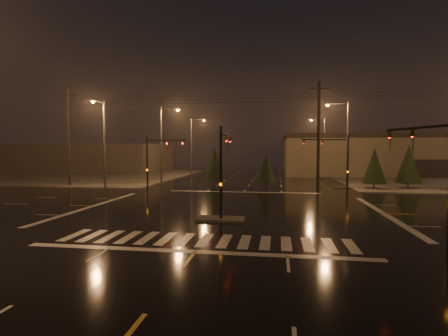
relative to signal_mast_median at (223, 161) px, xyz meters
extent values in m
plane|color=black|center=(0.00, 3.07, -3.75)|extent=(140.00, 140.00, 0.00)
cube|color=#43413C|center=(-30.00, 33.07, -3.69)|extent=(36.00, 36.00, 0.12)
cube|color=#43413C|center=(0.00, -0.93, -3.68)|extent=(3.00, 1.60, 0.15)
cube|color=beige|center=(0.00, -5.93, -3.75)|extent=(15.00, 2.60, 0.01)
cube|color=beige|center=(0.00, -7.93, -3.75)|extent=(16.00, 0.50, 0.01)
cube|color=beige|center=(0.00, 14.07, -3.75)|extent=(16.00, 0.50, 0.01)
cube|color=#756C53|center=(35.00, 49.07, -0.25)|extent=(60.00, 28.00, 7.00)
cube|color=black|center=(35.00, 49.07, 3.05)|extent=(60.20, 28.20, 0.80)
cube|color=#3E3836|center=(-35.00, 45.07, -0.95)|extent=(30.00, 18.00, 5.60)
cylinder|color=black|center=(0.00, -0.93, -0.75)|extent=(0.18, 0.18, 6.00)
cylinder|color=black|center=(0.00, 1.32, 1.75)|extent=(0.12, 4.50, 0.12)
imported|color=#594707|center=(0.00, 3.35, 1.70)|extent=(0.16, 0.20, 1.00)
cube|color=#594707|center=(0.00, -0.93, -1.45)|extent=(0.25, 0.18, 0.35)
cylinder|color=black|center=(10.50, 13.57, -0.75)|extent=(0.18, 0.18, 6.00)
cylinder|color=black|center=(8.15, 12.72, 1.75)|extent=(4.74, 1.82, 0.12)
imported|color=#594707|center=(6.04, 11.95, 1.70)|extent=(0.24, 0.22, 1.00)
cube|color=#594707|center=(10.50, 13.57, -1.45)|extent=(0.25, 0.18, 0.35)
cylinder|color=black|center=(-10.50, 13.57, -0.75)|extent=(0.18, 0.18, 6.00)
cylinder|color=black|center=(-8.15, 12.72, 1.75)|extent=(4.74, 1.82, 0.12)
imported|color=#594707|center=(-6.04, 11.95, 1.70)|extent=(0.24, 0.22, 1.00)
cube|color=#594707|center=(-10.50, 13.57, -1.45)|extent=(0.25, 0.18, 0.35)
cylinder|color=black|center=(9.82, -5.55, 1.75)|extent=(1.48, 3.80, 0.12)
imported|color=#594707|center=(9.20, -3.86, 1.70)|extent=(0.22, 0.24, 1.00)
cylinder|color=#38383A|center=(-11.50, 21.07, 1.25)|extent=(0.24, 0.24, 10.00)
cylinder|color=#38383A|center=(-10.30, 21.07, 6.05)|extent=(2.40, 0.14, 0.14)
cube|color=#38383A|center=(-9.20, 21.07, 6.00)|extent=(0.70, 0.30, 0.18)
sphere|color=orange|center=(-9.20, 21.07, 5.87)|extent=(0.32, 0.32, 0.32)
cylinder|color=#38383A|center=(-11.50, 37.07, 1.25)|extent=(0.24, 0.24, 10.00)
cylinder|color=#38383A|center=(-10.30, 37.07, 6.05)|extent=(2.40, 0.14, 0.14)
cube|color=#38383A|center=(-9.20, 37.07, 6.00)|extent=(0.70, 0.30, 0.18)
sphere|color=orange|center=(-9.20, 37.07, 5.87)|extent=(0.32, 0.32, 0.32)
cylinder|color=#38383A|center=(11.50, 19.07, 1.25)|extent=(0.24, 0.24, 10.00)
cylinder|color=#38383A|center=(10.30, 19.07, 6.05)|extent=(2.40, 0.14, 0.14)
cube|color=#38383A|center=(9.20, 19.07, 6.00)|extent=(0.70, 0.30, 0.18)
sphere|color=orange|center=(9.20, 19.07, 5.87)|extent=(0.32, 0.32, 0.32)
cylinder|color=#38383A|center=(11.50, 39.07, 1.25)|extent=(0.24, 0.24, 10.00)
cylinder|color=#38383A|center=(10.30, 39.07, 6.05)|extent=(2.40, 0.14, 0.14)
cube|color=#38383A|center=(9.20, 39.07, 6.00)|extent=(0.70, 0.30, 0.18)
sphere|color=orange|center=(9.20, 39.07, 5.87)|extent=(0.32, 0.32, 0.32)
cylinder|color=#38383A|center=(-16.00, 14.57, 1.25)|extent=(0.24, 0.24, 10.00)
cylinder|color=#38383A|center=(-16.00, 13.37, 6.05)|extent=(0.14, 2.40, 0.14)
cube|color=#38383A|center=(-16.00, 12.27, 6.00)|extent=(0.30, 0.70, 0.18)
sphere|color=orange|center=(-16.00, 12.27, 5.87)|extent=(0.32, 0.32, 0.32)
cylinder|color=black|center=(-22.00, 17.07, 2.25)|extent=(0.32, 0.32, 12.00)
cube|color=black|center=(-22.00, 17.07, 7.45)|extent=(2.20, 0.12, 0.12)
cylinder|color=black|center=(8.00, 17.07, 2.25)|extent=(0.32, 0.32, 12.00)
cube|color=black|center=(8.00, 17.07, 7.45)|extent=(2.20, 0.12, 0.12)
cylinder|color=black|center=(14.41, 18.89, -3.40)|extent=(0.18, 0.18, 0.70)
cone|color=black|center=(14.41, 18.89, -1.05)|extent=(2.56, 2.56, 4.01)
cylinder|color=black|center=(18.40, 19.88, -3.40)|extent=(0.18, 0.18, 0.70)
cone|color=black|center=(18.40, 19.88, -0.82)|extent=(2.86, 2.86, 4.46)
cylinder|color=black|center=(-4.22, 19.97, -3.40)|extent=(0.18, 0.18, 0.70)
cone|color=black|center=(-4.22, 19.97, -0.96)|extent=(2.68, 2.68, 4.19)
cylinder|color=black|center=(2.22, 18.66, -3.40)|extent=(0.18, 0.18, 0.70)
cone|color=black|center=(2.22, 18.66, -1.32)|extent=(2.22, 2.22, 3.46)
camera|label=1|loc=(3.56, -22.73, 0.75)|focal=28.00mm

